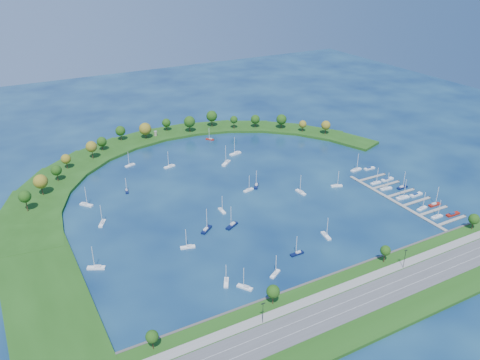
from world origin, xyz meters
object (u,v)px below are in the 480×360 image
moored_boat_21 (222,210)px  docked_boat_9 (387,179)px  moored_boat_3 (226,163)px  docked_boat_3 (435,204)px  docked_boat_5 (416,195)px  moored_boat_1 (256,185)px  moored_boat_0 (170,166)px  moored_boat_10 (297,253)px  docked_boat_7 (402,187)px  docked_boat_10 (356,169)px  moored_boat_2 (96,267)px  moored_boat_11 (188,246)px  moored_boat_13 (232,225)px  moored_boat_14 (226,282)px  moored_boat_8 (275,273)px  moored_boat_16 (130,165)px  moored_boat_7 (206,229)px  moored_boat_6 (235,153)px  docked_boat_11 (369,168)px  docked_boat_6 (386,188)px  docked_boat_8 (376,182)px  docked_boat_2 (422,208)px  moored_boat_19 (248,190)px  docked_boat_1 (453,214)px  moored_boat_20 (127,190)px  harbor_tower (156,133)px  docked_boat_0 (437,216)px  moored_boat_18 (245,287)px  dock_system (403,199)px  moored_boat_15 (301,192)px  moored_boat_17 (210,139)px  docked_boat_4 (403,197)px  moored_boat_12 (86,204)px  moored_boat_5 (337,185)px

moored_boat_21 → docked_boat_9: (117.20, -15.42, -0.17)m
moored_boat_3 → docked_boat_3: (82.80, -116.79, -0.08)m
docked_boat_5 → moored_boat_1: bearing=142.2°
moored_boat_0 → moored_boat_10: (17.54, -133.79, -0.03)m
docked_boat_7 → docked_boat_10: size_ratio=0.92×
moored_boat_2 → moored_boat_11: size_ratio=1.12×
moored_boat_13 → docked_boat_3: (120.06, -37.57, -0.02)m
moored_boat_11 → moored_boat_14: (4.07, -36.12, -0.01)m
moored_boat_3 → moored_boat_21: moored_boat_3 is taller
moored_boat_0 → moored_boat_1: (38.56, -56.62, -0.01)m
moored_boat_0 → moored_boat_8: (-1.61, -142.93, -0.04)m
moored_boat_16 → moored_boat_21: 95.14m
moored_boat_7 → moored_boat_6: bearing=14.9°
moored_boat_21 → docked_boat_11: (119.12, 4.15, -0.25)m
docked_boat_6 → docked_boat_10: bearing=93.5°
moored_boat_1 → docked_boat_8: size_ratio=1.07×
moored_boat_1 → moored_boat_21: bearing=-25.8°
moored_boat_7 → docked_boat_9: size_ratio=1.41×
docked_boat_2 → docked_boat_10: (2.38, 62.17, 0.04)m
docked_boat_3 → moored_boat_19: bearing=143.1°
moored_boat_0 → moored_boat_19: (31.09, -59.30, -0.04)m
docked_boat_2 → docked_boat_11: (12.35, 59.61, -0.26)m
docked_boat_7 → docked_boat_5: bearing=-91.7°
docked_boat_1 → moored_boat_7: bearing=160.1°
moored_boat_3 → docked_boat_10: (74.70, -54.35, -0.07)m
moored_boat_20 → harbor_tower: bearing=160.8°
moored_boat_8 → docked_boat_0: (112.23, 1.06, 0.01)m
moored_boat_18 → dock_system: bearing=-110.9°
moored_boat_2 → docked_boat_11: (198.97, 25.47, -0.31)m
moored_boat_15 → moored_boat_21: 55.21m
dock_system → moored_boat_7: size_ratio=6.13×
moored_boat_19 → moored_boat_16: bearing=113.8°
moored_boat_17 → moored_boat_16: bearing=65.5°
moored_boat_16 → docked_boat_1: 216.17m
docked_boat_9 → docked_boat_10: (-8.05, 22.13, 0.22)m
moored_boat_21 → docked_boat_4: size_ratio=0.82×
moored_boat_12 → docked_boat_5: 205.78m
moored_boat_16 → moored_boat_18: bearing=73.2°
moored_boat_2 → moored_boat_20: moored_boat_2 is taller
moored_boat_7 → docked_boat_2: 130.44m
moored_boat_20 → docked_boat_10: docked_boat_10 is taller
moored_boat_5 → docked_boat_2: bearing=-42.5°
docked_boat_9 → docked_boat_11: docked_boat_9 is taller
moored_boat_12 → docked_boat_1: moored_boat_12 is taller
moored_boat_1 → docked_boat_0: (72.06, -85.24, -0.02)m
moored_boat_3 → docked_boat_1: 154.34m
dock_system → moored_boat_1: (-71.83, 59.22, 0.55)m
moored_boat_20 → docked_boat_9: (159.28, -68.04, -0.15)m
dock_system → moored_boat_21: (-106.54, 40.64, 0.52)m
moored_boat_6 → moored_boat_16: 78.60m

